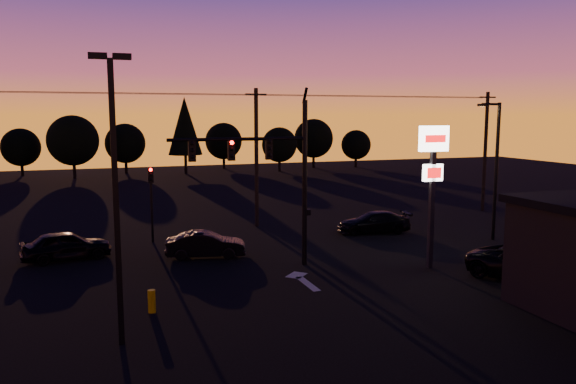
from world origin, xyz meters
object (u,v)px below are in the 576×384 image
at_px(secondary_signal, 151,193).
at_px(pylon_sign, 433,166).
at_px(bollard, 152,301).
at_px(parking_lot_light, 115,181).
at_px(car_mid, 206,245).
at_px(traffic_signal_mast, 273,166).
at_px(car_right, 374,222).
at_px(suv_parked, 530,265).
at_px(car_left, 66,245).
at_px(streetlight, 495,165).

xyz_separation_m(secondary_signal, pylon_sign, (12.00, -9.99, 2.05)).
height_order(pylon_sign, bollard, pylon_sign).
relative_size(parking_lot_light, car_mid, 2.26).
bearing_deg(traffic_signal_mast, car_right, 33.84).
distance_m(bollard, suv_parked, 16.25).
xyz_separation_m(car_left, car_right, (17.85, 0.69, -0.08)).
relative_size(pylon_sign, streetlight, 0.85).
relative_size(traffic_signal_mast, car_mid, 2.12).
height_order(pylon_sign, suv_parked, pylon_sign).
xyz_separation_m(car_mid, suv_parked, (12.68, -8.94, 0.07)).
distance_m(bollard, car_right, 17.69).
relative_size(pylon_sign, car_left, 1.56).
height_order(traffic_signal_mast, secondary_signal, traffic_signal_mast).
xyz_separation_m(parking_lot_light, streetlight, (21.41, 8.50, -0.85)).
height_order(streetlight, car_right, streetlight).
bearing_deg(car_mid, secondary_signal, 39.03).
relative_size(parking_lot_light, pylon_sign, 1.34).
bearing_deg(parking_lot_light, car_left, 99.69).
height_order(secondary_signal, car_right, secondary_signal).
xyz_separation_m(parking_lot_light, bollard, (1.22, 2.63, -4.84)).
distance_m(traffic_signal_mast, bollard, 8.81).
distance_m(streetlight, suv_parked, 9.17).
relative_size(streetlight, car_mid, 1.98).
bearing_deg(car_right, parking_lot_light, -40.36).
bearing_deg(car_right, bollard, -44.54).
distance_m(parking_lot_light, car_left, 12.93).
xyz_separation_m(secondary_signal, car_mid, (2.23, -4.43, -2.20)).
bearing_deg(traffic_signal_mast, parking_lot_light, -136.63).
relative_size(streetlight, suv_parked, 1.51).
bearing_deg(pylon_sign, bollard, -171.98).
bearing_deg(suv_parked, traffic_signal_mast, 121.50).
bearing_deg(parking_lot_light, pylon_sign, 17.23).
relative_size(bollard, suv_parked, 0.16).
bearing_deg(car_mid, parking_lot_light, 167.18).
distance_m(pylon_sign, car_right, 9.27).
bearing_deg(traffic_signal_mast, pylon_sign, -19.36).
distance_m(bollard, car_mid, 8.22).
xyz_separation_m(pylon_sign, car_right, (1.31, 8.13, -4.26)).
bearing_deg(suv_parked, secondary_signal, 110.04).
height_order(parking_lot_light, streetlight, parking_lot_light).
xyz_separation_m(parking_lot_light, car_mid, (4.73, 10.05, -4.60)).
height_order(parking_lot_light, suv_parked, parking_lot_light).
distance_m(traffic_signal_mast, car_right, 10.99).
bearing_deg(pylon_sign, suv_parked, -49.33).
relative_size(secondary_signal, car_right, 0.96).
distance_m(secondary_signal, parking_lot_light, 14.90).
bearing_deg(suv_parked, pylon_sign, 102.59).
bearing_deg(pylon_sign, streetlight, 30.08).
height_order(secondary_signal, suv_parked, secondary_signal).
relative_size(traffic_signal_mast, streetlight, 1.07).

